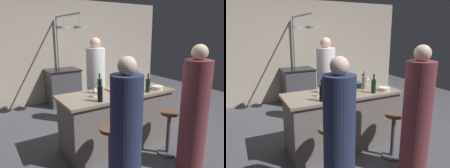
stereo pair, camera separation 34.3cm
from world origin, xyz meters
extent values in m
plane|color=#4C4C51|center=(0.00, 0.00, 0.00)|extent=(9.00, 9.00, 0.00)
cube|color=#BCAD99|center=(0.00, 2.85, 1.30)|extent=(6.40, 0.16, 2.60)
cube|color=slate|center=(0.00, 0.00, 0.43)|extent=(1.72, 0.66, 0.86)
cube|color=gray|center=(0.00, 0.00, 0.88)|extent=(1.80, 0.72, 0.04)
cube|color=#47474C|center=(0.00, 2.45, 0.43)|extent=(0.76, 0.60, 0.86)
cube|color=black|center=(0.00, 2.45, 0.88)|extent=(0.80, 0.64, 0.03)
cylinder|color=white|center=(0.13, 0.94, 0.76)|extent=(0.36, 0.36, 1.51)
sphere|color=#D8AD8C|center=(0.13, 0.94, 1.60)|extent=(0.21, 0.21, 0.21)
cylinder|color=#4C4C51|center=(-0.51, -0.62, 0.33)|extent=(0.06, 0.06, 0.62)
cylinder|color=brown|center=(-0.51, -0.62, 0.66)|extent=(0.26, 0.26, 0.04)
cylinder|color=#262D4C|center=(-0.56, -1.01, 0.71)|extent=(0.34, 0.34, 1.41)
sphere|color=beige|center=(-0.56, -1.01, 1.50)|extent=(0.19, 0.19, 0.19)
cylinder|color=#4C4C51|center=(0.51, -0.62, 0.01)|extent=(0.28, 0.28, 0.02)
cylinder|color=#4C4C51|center=(0.51, -0.62, 0.33)|extent=(0.06, 0.06, 0.62)
cylinder|color=brown|center=(0.51, -0.62, 0.66)|extent=(0.26, 0.26, 0.04)
cylinder|color=brown|center=(0.52, -1.02, 0.74)|extent=(0.35, 0.35, 1.48)
sphere|color=beige|center=(0.52, -1.02, 1.57)|extent=(0.20, 0.20, 0.20)
cylinder|color=gray|center=(0.00, 2.70, 1.07)|extent=(0.04, 0.04, 2.15)
cylinder|color=gray|center=(0.00, 1.98, 2.15)|extent=(0.04, 1.45, 0.04)
cylinder|color=gray|center=(-0.30, 1.45, 1.89)|extent=(0.27, 0.27, 0.04)
cylinder|color=gray|center=(-0.30, 1.40, 2.02)|extent=(0.01, 0.01, 0.26)
cylinder|color=gray|center=(0.05, 1.41, 1.89)|extent=(0.26, 0.26, 0.04)
cylinder|color=gray|center=(0.05, 1.40, 2.02)|extent=(0.01, 0.01, 0.26)
cube|color=#997047|center=(0.08, 0.14, 0.91)|extent=(0.32, 0.22, 0.02)
cylinder|color=#382319|center=(0.50, 0.19, 1.01)|extent=(0.05, 0.05, 0.21)
cylinder|color=#193D23|center=(-0.26, 0.09, 1.01)|extent=(0.07, 0.07, 0.23)
cylinder|color=#193D23|center=(-0.26, 0.09, 1.17)|extent=(0.03, 0.03, 0.08)
cylinder|color=#143319|center=(0.42, -0.23, 1.00)|extent=(0.07, 0.07, 0.21)
cylinder|color=#143319|center=(0.42, -0.23, 1.15)|extent=(0.03, 0.03, 0.08)
cylinder|color=gray|center=(0.41, 0.03, 1.00)|extent=(0.07, 0.07, 0.21)
cylinder|color=gray|center=(0.41, 0.03, 1.15)|extent=(0.03, 0.03, 0.08)
cylinder|color=black|center=(-0.44, -0.25, 1.01)|extent=(0.07, 0.07, 0.21)
cylinder|color=black|center=(-0.44, -0.25, 1.16)|extent=(0.03, 0.03, 0.08)
cylinder|color=silver|center=(0.63, 0.25, 0.90)|extent=(0.06, 0.06, 0.01)
cylinder|color=silver|center=(0.63, 0.25, 0.94)|extent=(0.01, 0.01, 0.07)
cone|color=silver|center=(0.63, 0.25, 1.01)|extent=(0.07, 0.07, 0.06)
cylinder|color=silver|center=(-0.40, -0.03, 0.90)|extent=(0.06, 0.06, 0.01)
cylinder|color=silver|center=(-0.40, -0.03, 0.94)|extent=(0.01, 0.01, 0.07)
cone|color=silver|center=(-0.40, -0.03, 1.01)|extent=(0.07, 0.07, 0.06)
cylinder|color=#334C6B|center=(0.36, 0.20, 0.94)|extent=(0.21, 0.21, 0.08)
cylinder|color=silver|center=(0.64, -0.20, 0.93)|extent=(0.18, 0.18, 0.06)
camera|label=1|loc=(-1.78, -2.66, 1.83)|focal=34.59mm
camera|label=2|loc=(-1.48, -2.83, 1.83)|focal=34.59mm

